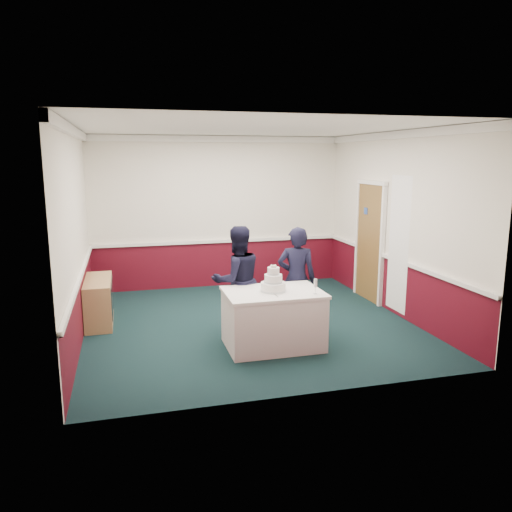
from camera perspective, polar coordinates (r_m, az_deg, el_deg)
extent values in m
plane|color=black|center=(7.95, -0.79, -7.70)|extent=(5.00, 5.00, 0.00)
cube|color=white|center=(10.00, -4.27, 4.98)|extent=(5.00, 0.05, 3.00)
cube|color=white|center=(7.41, -19.75, 2.20)|extent=(0.05, 5.00, 3.00)
cube|color=white|center=(8.54, 15.54, 3.55)|extent=(0.05, 5.00, 3.00)
cube|color=white|center=(7.54, -0.85, 14.24)|extent=(5.00, 5.00, 0.05)
cube|color=#4F0A17|center=(10.17, -4.19, -0.91)|extent=(5.00, 0.02, 0.90)
cube|color=white|center=(10.08, -4.22, 1.69)|extent=(4.98, 0.05, 0.06)
cube|color=white|center=(9.94, -4.38, 13.19)|extent=(5.00, 0.08, 0.12)
cube|color=olive|center=(9.29, 12.87, 1.46)|extent=(0.05, 0.90, 2.10)
cube|color=#234799|center=(9.33, 12.43, 5.05)|extent=(0.01, 0.12, 0.12)
cube|color=white|center=(8.34, 15.97, 1.27)|extent=(0.02, 0.60, 2.20)
cube|color=#AA8652|center=(8.28, -17.51, -4.93)|extent=(0.40, 1.20, 0.70)
cube|color=black|center=(8.26, -16.11, -4.53)|extent=(0.01, 1.00, 0.50)
cube|color=white|center=(6.91, 1.96, -7.31)|extent=(1.28, 0.88, 0.76)
cube|color=white|center=(6.80, 1.98, -4.19)|extent=(1.32, 0.92, 0.04)
cylinder|color=white|center=(6.78, 1.99, -3.54)|extent=(0.34, 0.34, 0.12)
cylinder|color=silver|center=(6.79, 1.99, -3.92)|extent=(0.35, 0.35, 0.03)
cylinder|color=white|center=(6.75, 2.00, -2.59)|extent=(0.24, 0.24, 0.11)
cylinder|color=silver|center=(6.76, 1.99, -2.95)|extent=(0.25, 0.25, 0.02)
cylinder|color=white|center=(6.72, 2.00, -1.72)|extent=(0.16, 0.16, 0.10)
cylinder|color=silver|center=(6.73, 2.00, -2.05)|extent=(0.17, 0.17, 0.02)
sphere|color=#EDE5C9|center=(6.71, 2.00, -1.17)|extent=(0.03, 0.03, 0.03)
sphere|color=#EDE5C9|center=(6.73, 2.20, -1.13)|extent=(0.03, 0.03, 0.03)
sphere|color=#EDE5C9|center=(6.73, 1.78, -1.13)|extent=(0.03, 0.03, 0.03)
sphere|color=#EDE5C9|center=(6.69, 2.21, -1.20)|extent=(0.03, 0.03, 0.03)
sphere|color=#EDE5C9|center=(6.69, 1.82, -1.20)|extent=(0.03, 0.03, 0.03)
cube|color=silver|center=(6.60, 2.24, -4.46)|extent=(0.02, 0.22, 0.00)
cylinder|color=silver|center=(6.70, 6.79, -4.30)|extent=(0.05, 0.05, 0.01)
cylinder|color=silver|center=(6.68, 6.80, -3.91)|extent=(0.01, 0.01, 0.09)
cylinder|color=silver|center=(6.66, 6.82, -3.08)|extent=(0.04, 0.04, 0.11)
imported|color=black|center=(7.33, -2.15, -2.79)|extent=(0.87, 0.72, 1.61)
imported|color=black|center=(7.51, 4.66, -2.61)|extent=(0.67, 0.55, 1.58)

